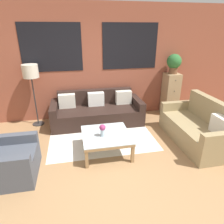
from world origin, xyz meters
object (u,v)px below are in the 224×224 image
object	(u,v)px
settee_vintage	(197,128)
drawer_cabinet	(170,94)
flower_vase	(102,129)
armchair_corner	(7,161)
potted_plant	(174,63)
couch_dark	(97,112)
floor_lamp	(31,74)
coffee_table	(106,137)

from	to	relation	value
settee_vintage	drawer_cabinet	world-z (taller)	drawer_cabinet
flower_vase	drawer_cabinet	bearing A→B (deg)	37.26
settee_vintage	armchair_corner	world-z (taller)	settee_vintage
drawer_cabinet	potted_plant	world-z (taller)	potted_plant
settee_vintage	flower_vase	xyz separation A→B (m)	(-1.99, -0.06, 0.22)
couch_dark	flower_vase	size ratio (longest dim) A/B	9.47
settee_vintage	potted_plant	world-z (taller)	potted_plant
floor_lamp	potted_plant	bearing A→B (deg)	0.47
settee_vintage	coffee_table	world-z (taller)	settee_vintage
flower_vase	potted_plant	bearing A→B (deg)	37.26
settee_vintage	drawer_cabinet	xyz separation A→B (m)	(0.14, 1.56, 0.25)
armchair_corner	flower_vase	bearing A→B (deg)	10.79
coffee_table	potted_plant	world-z (taller)	potted_plant
couch_dark	coffee_table	distance (m)	1.36
settee_vintage	coffee_table	distance (m)	1.92
potted_plant	flower_vase	distance (m)	2.82
floor_lamp	potted_plant	world-z (taller)	potted_plant
floor_lamp	flower_vase	xyz separation A→B (m)	(1.38, -1.59, -0.73)
flower_vase	settee_vintage	bearing A→B (deg)	1.82
armchair_corner	floor_lamp	size ratio (longest dim) A/B	0.57
couch_dark	coffee_table	size ratio (longest dim) A/B	2.50
armchair_corner	floor_lamp	distance (m)	2.14
settee_vintage	coffee_table	bearing A→B (deg)	-179.78
floor_lamp	armchair_corner	bearing A→B (deg)	-95.82
drawer_cabinet	coffee_table	bearing A→B (deg)	-142.75
armchair_corner	coffee_table	size ratio (longest dim) A/B	0.96
settee_vintage	potted_plant	xyz separation A→B (m)	(0.14, 1.56, 1.10)
settee_vintage	drawer_cabinet	bearing A→B (deg)	84.93
couch_dark	floor_lamp	distance (m)	1.77
coffee_table	drawer_cabinet	xyz separation A→B (m)	(2.06, 1.56, 0.23)
armchair_corner	drawer_cabinet	world-z (taller)	drawer_cabinet
potted_plant	couch_dark	bearing A→B (deg)	-174.28
settee_vintage	armchair_corner	xyz separation A→B (m)	(-3.57, -0.36, -0.03)
drawer_cabinet	couch_dark	bearing A→B (deg)	-174.28
armchair_corner	flower_vase	size ratio (longest dim) A/B	3.63
couch_dark	coffee_table	world-z (taller)	couch_dark
flower_vase	coffee_table	bearing A→B (deg)	37.54
coffee_table	flower_vase	bearing A→B (deg)	-142.46
armchair_corner	drawer_cabinet	size ratio (longest dim) A/B	0.76
settee_vintage	couch_dark	bearing A→B (deg)	144.76
drawer_cabinet	potted_plant	size ratio (longest dim) A/B	2.24
settee_vintage	flower_vase	size ratio (longest dim) A/B	7.23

